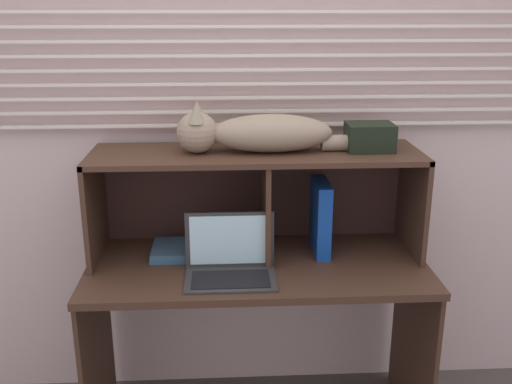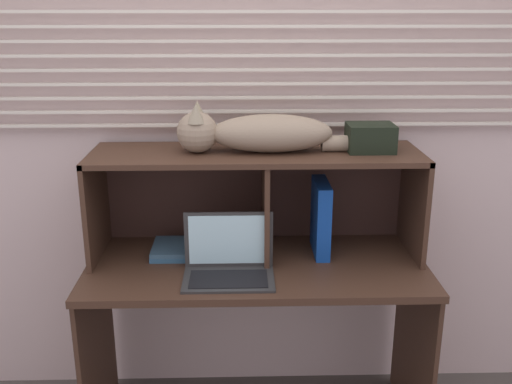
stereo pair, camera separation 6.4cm
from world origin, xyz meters
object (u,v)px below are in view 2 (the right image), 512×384
at_px(laptop, 229,263).
at_px(binder_upright, 321,218).
at_px(cat, 257,133).
at_px(storage_box, 370,138).
at_px(book_stack, 172,249).

distance_m(laptop, binder_upright, 0.46).
height_order(cat, laptop, cat).
bearing_deg(storage_box, cat, -180.00).
relative_size(laptop, binder_upright, 1.12).
bearing_deg(laptop, storage_box, 21.21).
height_order(binder_upright, book_stack, binder_upright).
distance_m(binder_upright, storage_box, 0.39).
height_order(laptop, storage_box, storage_box).
bearing_deg(cat, storage_box, 0.00).
bearing_deg(book_stack, laptop, -42.30).
relative_size(cat, laptop, 2.45).
relative_size(laptop, book_stack, 1.64).
xyz_separation_m(binder_upright, storage_box, (0.19, 0.00, 0.34)).
distance_m(cat, book_stack, 0.62).
bearing_deg(storage_box, laptop, -158.79).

